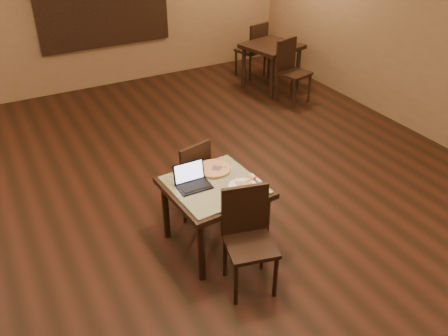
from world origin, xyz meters
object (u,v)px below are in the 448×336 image
chair_main_far (190,174)px  pizza_pan (214,170)px  laptop (192,180)px  other_table_a (272,52)px  other_table_a_chair_near (290,67)px  other_table_a_chair_far (254,47)px  chair_main_near (248,233)px  tiled_table (215,193)px

chair_main_far → pizza_pan: size_ratio=2.42×
chair_main_far → laptop: bearing=53.6°
other_table_a → other_table_a_chair_near: bearing=-105.7°
other_table_a → other_table_a_chair_far: other_table_a_chair_far is taller
pizza_pan → other_table_a_chair_far: size_ratio=0.37×
pizza_pan → other_table_a_chair_near: size_ratio=0.37×
other_table_a_chair_near → other_table_a_chair_far: (0.04, 1.24, 0.00)m
laptop → chair_main_near: bearing=-71.6°
other_table_a_chair_near → other_table_a_chair_far: same height
tiled_table → chair_main_near: size_ratio=0.95×
other_table_a_chair_far → other_table_a_chair_near: bearing=74.3°
pizza_pan → chair_main_far: bearing=104.9°
chair_main_far → other_table_a_chair_far: size_ratio=0.89×
chair_main_near → other_table_a_chair_near: other_table_a_chair_near is taller
pizza_pan → other_table_a: 4.23m
tiled_table → chair_main_far: bearing=84.8°
other_table_a_chair_far → pizza_pan: bearing=39.4°
laptop → chair_main_far: bearing=68.2°
chair_main_near → other_table_a_chair_near: 4.46m
chair_main_near → pizza_pan: size_ratio=2.62×
chair_main_far → other_table_a_chair_far: (2.94, 3.39, 0.07)m
other_table_a → other_table_a_chair_near: other_table_a_chair_near is taller
other_table_a → other_table_a_chair_near: size_ratio=1.00×
tiled_table → laptop: size_ratio=2.97×
other_table_a_chair_near → chair_main_near: bearing=-144.2°
laptop → other_table_a: bearing=47.5°
chair_main_far → other_table_a_chair_near: size_ratio=0.89×
tiled_table → pizza_pan: size_ratio=2.50×
chair_main_near → other_table_a: size_ratio=0.97×
laptop → other_table_a_chair_far: size_ratio=0.31×
chair_main_far → other_table_a_chair_far: bearing=-144.4°
chair_main_near → other_table_a_chair_far: bearing=71.3°
other_table_a → other_table_a_chair_far: size_ratio=1.00×
other_table_a_chair_far → laptop: bearing=37.4°
chair_main_near → laptop: (-0.22, 0.71, 0.24)m
other_table_a_chair_near → tiled_table: bearing=-150.1°
laptop → pizza_pan: (0.32, 0.14, -0.05)m
tiled_table → other_table_a_chair_near: bearing=40.1°
tiled_table → other_table_a_chair_far: size_ratio=0.92×
chair_main_near → other_table_a_chair_far: other_table_a_chair_far is taller
chair_main_far → laptop: (-0.22, -0.52, 0.29)m
tiled_table → other_table_a: 4.49m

